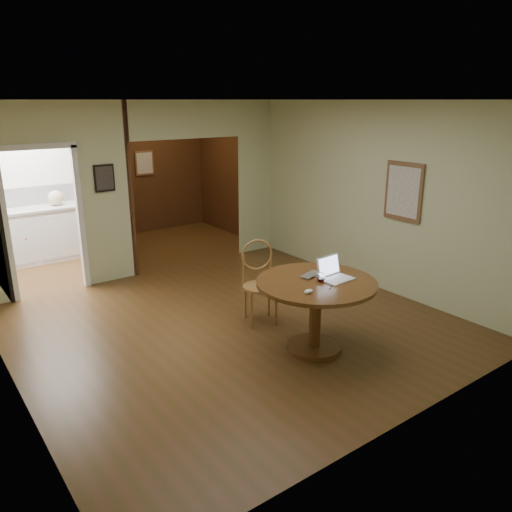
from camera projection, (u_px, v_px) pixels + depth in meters
floor at (234, 326)px, 6.23m from camera, size 5.00×5.00×0.00m
room_shell at (100, 192)px, 7.96m from camera, size 5.20×7.50×5.00m
dining_table at (316, 299)px, 5.47m from camera, size 1.31×1.31×0.82m
chair at (259, 277)px, 6.24m from camera, size 0.57×0.57×1.04m
open_laptop at (333, 273)px, 5.47m from camera, size 0.36×0.31×0.24m
closed_laptop at (314, 276)px, 5.54m from camera, size 0.34×0.27×0.02m
mouse at (309, 291)px, 5.05m from camera, size 0.11×0.06×0.04m
wine_glass at (321, 277)px, 5.37m from camera, size 0.10×0.10×0.11m
pen at (331, 287)px, 5.23m from camera, size 0.13×0.10×0.01m
kitchen_cabinet at (32, 236)px, 8.55m from camera, size 2.06×0.60×0.94m
grocery_bag at (56, 198)px, 8.64m from camera, size 0.31×0.28×0.26m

